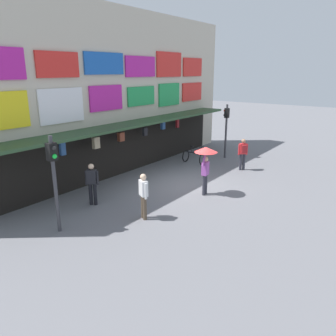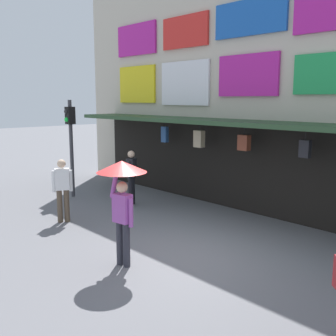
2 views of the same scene
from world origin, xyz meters
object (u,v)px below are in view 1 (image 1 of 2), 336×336
Objects in this scene: bicycle_parked at (194,157)px; pedestrian_in_purple at (92,182)px; pedestrian_in_yellow at (243,152)px; traffic_light_near at (54,169)px; pedestrian_with_umbrella at (206,157)px; traffic_light_far at (226,123)px; pedestrian_in_white at (144,194)px.

pedestrian_in_purple is at bearing -179.91° from bicycle_parked.
pedestrian_in_yellow is (0.41, -2.75, 0.59)m from bicycle_parked.
traffic_light_near is 2.61m from pedestrian_in_purple.
pedestrian_in_yellow is 0.81× the size of pedestrian_with_umbrella.
bicycle_parked is 0.57× the size of pedestrian_with_umbrella.
traffic_light_far is (11.85, 0.02, 0.00)m from traffic_light_near.
traffic_light_far is 6.50m from pedestrian_with_umbrella.
traffic_light_far reaches higher than pedestrian_in_purple.
bicycle_parked is at bearing 159.82° from traffic_light_far.
pedestrian_in_purple is 4.70m from pedestrian_with_umbrella.
pedestrian_with_umbrella is (-3.90, -2.98, 1.25)m from bicycle_parked.
bicycle_parked is 2.84m from pedestrian_in_yellow.
pedestrian_in_purple is (-7.48, -0.01, 0.55)m from bicycle_parked.
traffic_light_near is 1.90× the size of pedestrian_in_white.
pedestrian_in_yellow is 4.37m from pedestrian_with_umbrella.
bicycle_parked is at bearing 37.36° from pedestrian_with_umbrella.
traffic_light_near is 6.16m from pedestrian_with_umbrella.
pedestrian_in_yellow is at bearing -132.70° from traffic_light_far.
traffic_light_far is 9.69m from pedestrian_in_white.
traffic_light_far is 1.90× the size of pedestrian_in_purple.
pedestrian_in_white is 3.48m from pedestrian_with_umbrella.
traffic_light_near reaches higher than bicycle_parked.
pedestrian_in_yellow reaches higher than bicycle_parked.
pedestrian_in_yellow is at bearing 3.00° from pedestrian_with_umbrella.
pedestrian_in_purple is at bearing 140.37° from pedestrian_with_umbrella.
pedestrian_with_umbrella is at bearing -142.64° from bicycle_parked.
pedestrian_in_white is (0.21, -2.44, 0.00)m from pedestrian_in_purple.
pedestrian_in_yellow is 7.68m from pedestrian_in_white.
pedestrian_in_yellow is at bearing -10.83° from traffic_light_near.
bicycle_parked is at bearing 98.44° from pedestrian_in_yellow.
traffic_light_far is 2.92m from bicycle_parked.
pedestrian_in_yellow is at bearing -81.56° from bicycle_parked.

